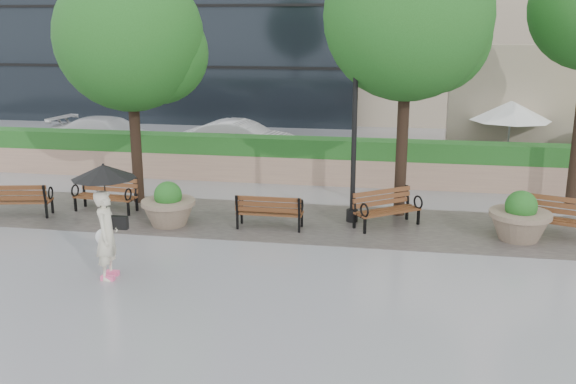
% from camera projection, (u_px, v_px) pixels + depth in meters
% --- Properties ---
extents(ground, '(100.00, 100.00, 0.00)m').
position_uv_depth(ground, '(242.00, 265.00, 12.75)').
color(ground, gray).
rests_on(ground, ground).
extents(cobble_strip, '(28.00, 3.20, 0.01)m').
position_uv_depth(cobble_strip, '(271.00, 220.00, 15.60)').
color(cobble_strip, '#383330').
rests_on(cobble_strip, ground).
extents(hedge_wall, '(24.00, 0.80, 1.35)m').
position_uv_depth(hedge_wall, '(298.00, 160.00, 19.24)').
color(hedge_wall, tan).
rests_on(hedge_wall, ground).
extents(asphalt_street, '(40.00, 7.00, 0.00)m').
position_uv_depth(asphalt_street, '(315.00, 155.00, 23.22)').
color(asphalt_street, black).
rests_on(asphalt_street, ground).
extents(bench_0, '(1.67, 0.93, 0.85)m').
position_uv_depth(bench_0, '(19.00, 207.00, 15.89)').
color(bench_0, brown).
rests_on(bench_0, ground).
extents(bench_1, '(1.63, 0.77, 0.84)m').
position_uv_depth(bench_1, '(106.00, 202.00, 16.31)').
color(bench_1, brown).
rests_on(bench_1, ground).
extents(bench_2, '(1.54, 0.62, 0.82)m').
position_uv_depth(bench_2, '(270.00, 218.00, 14.96)').
color(bench_2, brown).
rests_on(bench_2, ground).
extents(bench_3, '(1.65, 1.46, 0.86)m').
position_uv_depth(bench_3, '(386.00, 216.00, 15.08)').
color(bench_3, brown).
rests_on(bench_3, ground).
extents(bench_4, '(1.80, 1.19, 0.90)m').
position_uv_depth(bench_4, '(553.00, 226.00, 14.31)').
color(bench_4, brown).
rests_on(bench_4, ground).
extents(planter_left, '(1.27, 1.27, 1.07)m').
position_uv_depth(planter_left, '(169.00, 208.00, 15.15)').
color(planter_left, '#7F6B56').
rests_on(planter_left, ground).
extents(planter_right, '(1.34, 1.34, 1.12)m').
position_uv_depth(planter_right, '(520.00, 221.00, 14.12)').
color(planter_right, '#7F6B56').
rests_on(planter_right, ground).
extents(lamppost, '(0.28, 0.28, 4.16)m').
position_uv_depth(lamppost, '(354.00, 147.00, 15.06)').
color(lamppost, black).
rests_on(lamppost, ground).
extents(tree_0, '(3.78, 3.74, 6.18)m').
position_uv_depth(tree_0, '(137.00, 42.00, 16.21)').
color(tree_0, black).
rests_on(tree_0, ground).
extents(tree_1, '(3.96, 3.96, 6.80)m').
position_uv_depth(tree_1, '(414.00, 21.00, 14.93)').
color(tree_1, black).
rests_on(tree_1, ground).
extents(patio_umb_white, '(2.50, 2.50, 2.30)m').
position_uv_depth(patio_umb_white, '(511.00, 111.00, 19.95)').
color(patio_umb_white, black).
rests_on(patio_umb_white, ground).
extents(car_left, '(4.82, 2.59, 1.33)m').
position_uv_depth(car_left, '(111.00, 136.00, 23.38)').
color(car_left, silver).
rests_on(car_left, ground).
extents(car_right, '(4.12, 1.75, 1.32)m').
position_uv_depth(car_right, '(242.00, 139.00, 22.70)').
color(car_right, silver).
rests_on(car_right, ground).
extents(pedestrian, '(1.18, 1.18, 2.17)m').
position_uv_depth(pedestrian, '(106.00, 210.00, 11.82)').
color(pedestrian, beige).
rests_on(pedestrian, ground).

